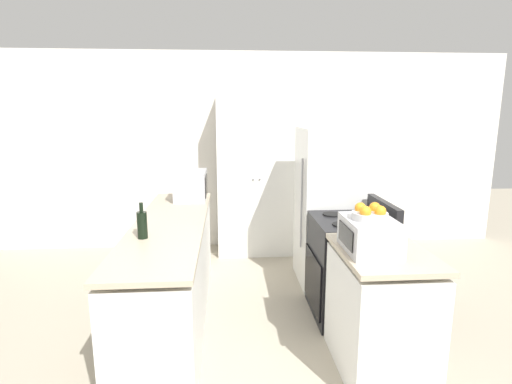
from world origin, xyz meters
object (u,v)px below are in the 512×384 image
Objects in this scene: pantry_cabinet at (255,175)px; fruit_bowl at (370,213)px; microwave at (191,185)px; refrigerator at (331,206)px; toaster_oven at (370,235)px; wine_bottle at (142,224)px; stove at (349,267)px.

fruit_bowl is at bearing -77.16° from pantry_cabinet.
refrigerator is at bearing -7.46° from microwave.
fruit_bowl reaches higher than microwave.
microwave reaches higher than toaster_oven.
refrigerator is (0.74, -0.99, -0.19)m from pantry_cabinet.
pantry_cabinet is at bearing 103.08° from toaster_oven.
toaster_oven is (1.35, -1.76, -0.04)m from microwave.
fruit_bowl reaches higher than toaster_oven.
pantry_cabinet is 2.62m from toaster_oven.
microwave is 1.88× the size of wine_bottle.
refrigerator is at bearing 33.69° from wine_bottle.
fruit_bowl reaches higher than stove.
microwave is (-0.75, -0.80, 0.03)m from pantry_cabinet.
microwave is 2.22m from fruit_bowl.
refrigerator is 7.02× the size of fruit_bowl.
microwave is at bearing 79.70° from wine_bottle.
wine_bottle reaches higher than toaster_oven.
fruit_bowl is (-0.16, -1.57, 0.33)m from refrigerator.
pantry_cabinet is at bearing 112.42° from stove.
stove is (0.72, -1.75, -0.57)m from pantry_cabinet.
refrigerator reaches higher than wine_bottle.
toaster_oven is at bearing -95.38° from refrigerator.
stove is 1.86m from microwave.
wine_bottle is (-0.25, -1.36, -0.04)m from microwave.
pantry_cabinet is at bearing 126.73° from refrigerator.
pantry_cabinet reaches higher than fruit_bowl.
toaster_oven is at bearing -99.22° from stove.
microwave is 1.38m from wine_bottle.
microwave is 2.22m from toaster_oven.
microwave is at bearing 127.15° from fruit_bowl.
microwave is (-1.48, 0.96, 0.59)m from stove.
refrigerator reaches higher than stove.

